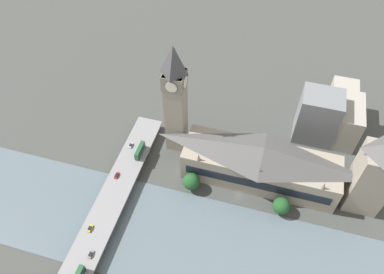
{
  "coord_description": "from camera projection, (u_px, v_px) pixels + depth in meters",
  "views": [
    {
      "loc": [
        -113.94,
        -4.97,
        183.49
      ],
      "look_at": [
        20.31,
        33.31,
        18.39
      ],
      "focal_mm": 35.0,
      "sensor_mm": 36.0,
      "label": 1
    }
  ],
  "objects": [
    {
      "name": "road_bridge",
      "position": [
        104.0,
        215.0,
        198.88
      ],
      "size": [
        143.34,
        16.11,
        5.82
      ],
      "color": "slate",
      "rests_on": "ground_plane"
    },
    {
      "name": "parliament_hall",
      "position": [
        261.0,
        164.0,
        209.32
      ],
      "size": [
        25.71,
        86.82,
        28.27
      ],
      "color": "gray",
      "rests_on": "ground_plane"
    },
    {
      "name": "double_decker_bus_rear",
      "position": [
        140.0,
        150.0,
        222.32
      ],
      "size": [
        11.78,
        2.5,
        5.06
      ],
      "color": "#235B33",
      "rests_on": "road_bridge"
    },
    {
      "name": "tree_embankment_near",
      "position": [
        191.0,
        181.0,
        210.22
      ],
      "size": [
        9.72,
        9.72,
        11.7
      ],
      "color": "brown",
      "rests_on": "ground_plane"
    },
    {
      "name": "car_southbound_lead",
      "position": [
        117.0,
        175.0,
        213.29
      ],
      "size": [
        4.27,
        1.8,
        1.34
      ],
      "color": "maroon",
      "rests_on": "road_bridge"
    },
    {
      "name": "ground_plane",
      "position": [
        239.0,
        197.0,
        211.74
      ],
      "size": [
        600.0,
        600.0,
        0.0
      ],
      "primitive_type": "plane",
      "color": "#424442"
    },
    {
      "name": "tree_embankment_mid",
      "position": [
        281.0,
        206.0,
        200.92
      ],
      "size": [
        9.52,
        9.52,
        10.93
      ],
      "color": "brown",
      "rests_on": "ground_plane"
    },
    {
      "name": "city_block_center",
      "position": [
        341.0,
        107.0,
        240.79
      ],
      "size": [
        30.85,
        15.81,
        24.23
      ],
      "color": "#A39E93",
      "rests_on": "ground_plane"
    },
    {
      "name": "city_block_east",
      "position": [
        337.0,
        120.0,
        232.34
      ],
      "size": [
        29.28,
        25.74,
        26.02
      ],
      "color": "#A39E93",
      "rests_on": "ground_plane"
    },
    {
      "name": "clock_tower",
      "position": [
        175.0,
        98.0,
        206.1
      ],
      "size": [
        12.12,
        12.12,
        74.94
      ],
      "color": "gray",
      "rests_on": "ground_plane"
    },
    {
      "name": "city_block_west",
      "position": [
        317.0,
        117.0,
        228.33
      ],
      "size": [
        19.74,
        23.96,
        34.4
      ],
      "color": "slate",
      "rests_on": "ground_plane"
    },
    {
      "name": "river_water",
      "position": [
        226.0,
        252.0,
        190.62
      ],
      "size": [
        55.67,
        360.0,
        0.3
      ],
      "primitive_type": "cube",
      "color": "slate",
      "rests_on": "ground_plane"
    },
    {
      "name": "car_northbound_mid",
      "position": [
        131.0,
        145.0,
        227.54
      ],
      "size": [
        4.09,
        1.8,
        1.36
      ],
      "color": "silver",
      "rests_on": "road_bridge"
    },
    {
      "name": "car_northbound_tail",
      "position": [
        91.0,
        254.0,
        183.12
      ],
      "size": [
        4.2,
        1.81,
        1.33
      ],
      "color": "slate",
      "rests_on": "road_bridge"
    },
    {
      "name": "car_northbound_lead",
      "position": [
        90.0,
        228.0,
        192.02
      ],
      "size": [
        4.1,
        1.77,
        1.42
      ],
      "color": "gold",
      "rests_on": "road_bridge"
    },
    {
      "name": "victoria_tower",
      "position": [
        374.0,
        175.0,
        190.57
      ],
      "size": [
        17.95,
        17.95,
        55.11
      ],
      "color": "gray",
      "rests_on": "ground_plane"
    }
  ]
}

